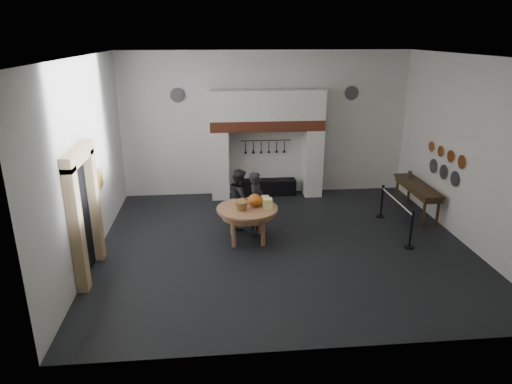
{
  "coord_description": "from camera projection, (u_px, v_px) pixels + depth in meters",
  "views": [
    {
      "loc": [
        -1.66,
        -10.17,
        4.97
      ],
      "look_at": [
        -0.67,
        0.15,
        1.35
      ],
      "focal_mm": 32.0,
      "sensor_mm": 36.0,
      "label": 1
    }
  ],
  "objects": [
    {
      "name": "bread_loaf",
      "position": [
        242.0,
        200.0,
        11.6
      ],
      "size": [
        0.31,
        0.18,
        0.13
      ],
      "primitive_type": "ellipsoid",
      "color": "olive",
      "rests_on": "work_table"
    },
    {
      "name": "pewter_plate_back_left",
      "position": [
        177.0,
        95.0,
        13.77
      ],
      "size": [
        0.44,
        0.03,
        0.44
      ],
      "primitive_type": "cylinder",
      "rotation": [
        1.57,
        0.0,
        0.0
      ],
      "color": "#4C4C51",
      "rests_on": "wall_back"
    },
    {
      "name": "hearth_brick_band",
      "position": [
        267.0,
        125.0,
        14.01
      ],
      "size": [
        3.5,
        0.72,
        0.32
      ],
      "primitive_type": "cube",
      "color": "#9E442B",
      "rests_on": "chimney_pier_left"
    },
    {
      "name": "door_jamb_far",
      "position": [
        94.0,
        206.0,
        10.24
      ],
      "size": [
        0.22,
        0.3,
        2.6
      ],
      "primitive_type": "cube",
      "color": "tan",
      "rests_on": "floor"
    },
    {
      "name": "chimney_pier_left",
      "position": [
        220.0,
        164.0,
        14.29
      ],
      "size": [
        0.55,
        0.7,
        2.15
      ],
      "primitive_type": "cube",
      "color": "silver",
      "rests_on": "floor"
    },
    {
      "name": "pewter_plate_right",
      "position": [
        433.0,
        166.0,
        12.77
      ],
      "size": [
        0.03,
        0.4,
        0.4
      ],
      "primitive_type": "cylinder",
      "rotation": [
        0.0,
        1.57,
        0.0
      ],
      "color": "#4C4C51",
      "rests_on": "wall_right"
    },
    {
      "name": "visitor_far",
      "position": [
        240.0,
        198.0,
        12.13
      ],
      "size": [
        0.64,
        0.81,
        1.61
      ],
      "primitive_type": "imported",
      "rotation": [
        0.0,
        0.0,
        1.53
      ],
      "color": "#222127",
      "rests_on": "floor"
    },
    {
      "name": "iron_range",
      "position": [
        266.0,
        187.0,
        14.76
      ],
      "size": [
        1.9,
        0.45,
        0.5
      ],
      "primitive_type": "cube",
      "color": "black",
      "rests_on": "floor"
    },
    {
      "name": "ceiling",
      "position": [
        288.0,
        56.0,
        9.86
      ],
      "size": [
        9.0,
        8.0,
        0.02
      ],
      "primitive_type": "cube",
      "color": "silver",
      "rests_on": "wall_back"
    },
    {
      "name": "barrier_rope",
      "position": [
        397.0,
        201.0,
        11.82
      ],
      "size": [
        0.04,
        2.0,
        0.04
      ],
      "primitive_type": "cylinder",
      "rotation": [
        1.57,
        0.0,
        0.0
      ],
      "color": "white",
      "rests_on": "barrier_post_near"
    },
    {
      "name": "wall_back",
      "position": [
        266.0,
        124.0,
        14.36
      ],
      "size": [
        9.0,
        0.02,
        4.5
      ],
      "primitive_type": "cube",
      "color": "silver",
      "rests_on": "floor"
    },
    {
      "name": "utensil_rail",
      "position": [
        266.0,
        140.0,
        14.45
      ],
      "size": [
        1.6,
        0.02,
        0.02
      ],
      "primitive_type": "cylinder",
      "rotation": [
        0.0,
        1.57,
        0.0
      ],
      "color": "black",
      "rests_on": "wall_back"
    },
    {
      "name": "pewter_jug",
      "position": [
        410.0,
        175.0,
        13.48
      ],
      "size": [
        0.12,
        0.12,
        0.22
      ],
      "primitive_type": "cylinder",
      "color": "#4F4F54",
      "rests_on": "side_table"
    },
    {
      "name": "wall_left",
      "position": [
        87.0,
        162.0,
        10.2
      ],
      "size": [
        0.02,
        8.0,
        4.5
      ],
      "primitive_type": "cube",
      "color": "silver",
      "rests_on": "floor"
    },
    {
      "name": "work_table",
      "position": [
        247.0,
        209.0,
        11.32
      ],
      "size": [
        1.94,
        1.94,
        0.07
      ],
      "primitive_type": "cylinder",
      "rotation": [
        0.0,
        0.0,
        0.34
      ],
      "color": "#B07D53",
      "rests_on": "floor"
    },
    {
      "name": "copper_pan_c",
      "position": [
        441.0,
        151.0,
        12.32
      ],
      "size": [
        0.03,
        0.3,
        0.3
      ],
      "primitive_type": "cylinder",
      "rotation": [
        0.0,
        1.57,
        0.0
      ],
      "color": "#C6662D",
      "rests_on": "wall_right"
    },
    {
      "name": "pewter_plate_back_right",
      "position": [
        352.0,
        93.0,
        14.25
      ],
      "size": [
        0.44,
        0.03,
        0.44
      ],
      "primitive_type": "cylinder",
      "rotation": [
        1.57,
        0.0,
        0.0
      ],
      "color": "#4C4C51",
      "rests_on": "wall_back"
    },
    {
      "name": "door_jamb_near",
      "position": [
        77.0,
        231.0,
        8.93
      ],
      "size": [
        0.22,
        0.3,
        2.6
      ],
      "primitive_type": "cube",
      "color": "tan",
      "rests_on": "floor"
    },
    {
      "name": "chimney_hood",
      "position": [
        267.0,
        105.0,
        13.81
      ],
      "size": [
        3.5,
        0.7,
        0.9
      ],
      "primitive_type": "cube",
      "color": "silver",
      "rests_on": "hearth_brick_band"
    },
    {
      "name": "cheese_block_big",
      "position": [
        267.0,
        203.0,
        11.26
      ],
      "size": [
        0.22,
        0.22,
        0.24
      ],
      "primitive_type": "cube",
      "color": "#FEFF98",
      "rests_on": "work_table"
    },
    {
      "name": "barrier_post_far",
      "position": [
        382.0,
        202.0,
        12.89
      ],
      "size": [
        0.05,
        0.05,
        0.9
      ],
      "primitive_type": "cylinder",
      "color": "black",
      "rests_on": "floor"
    },
    {
      "name": "copper_pan_a",
      "position": [
        462.0,
        162.0,
        11.29
      ],
      "size": [
        0.03,
        0.34,
        0.34
      ],
      "primitive_type": "cylinder",
      "rotation": [
        0.0,
        1.57,
        0.0
      ],
      "color": "#C6662D",
      "rests_on": "wall_right"
    },
    {
      "name": "cheese_block_small",
      "position": [
        265.0,
        200.0,
        11.55
      ],
      "size": [
        0.18,
        0.18,
        0.2
      ],
      "primitive_type": "cube",
      "color": "#FFDF98",
      "rests_on": "work_table"
    },
    {
      "name": "wall_right",
      "position": [
        470.0,
        152.0,
        11.01
      ],
      "size": [
        0.02,
        8.0,
        4.5
      ],
      "primitive_type": "cube",
      "color": "silver",
      "rests_on": "floor"
    },
    {
      "name": "copper_pan_d",
      "position": [
        431.0,
        146.0,
        12.84
      ],
      "size": [
        0.03,
        0.28,
        0.28
      ],
      "primitive_type": "cylinder",
      "rotation": [
        0.0,
        1.57,
        0.0
      ],
      "color": "#C6662D",
      "rests_on": "wall_right"
    },
    {
      "name": "copper_pan_b",
      "position": [
        451.0,
        156.0,
        11.81
      ],
      "size": [
        0.03,
        0.32,
        0.32
      ],
      "primitive_type": "cylinder",
      "rotation": [
        0.0,
        1.57,
        0.0
      ],
      "color": "#C6662D",
      "rests_on": "wall_right"
    },
    {
      "name": "door_lintel",
      "position": [
        78.0,
        155.0,
        9.14
      ],
      "size": [
        0.22,
        1.7,
        0.3
      ],
      "primitive_type": "cube",
      "color": "tan",
      "rests_on": "door_jamb_near"
    },
    {
      "name": "barrier_post_near",
      "position": [
        411.0,
        231.0,
        11.01
      ],
      "size": [
        0.05,
        0.05,
        0.9
      ],
      "primitive_type": "cylinder",
      "color": "black",
      "rests_on": "floor"
    },
    {
      "name": "pumpkin",
      "position": [
        255.0,
        200.0,
        11.36
      ],
      "size": [
        0.36,
        0.36,
        0.31
      ],
      "primitive_type": "ellipsoid",
      "color": "#C6791C",
      "rests_on": "work_table"
    },
    {
      "name": "wicker_basket",
      "position": [
        242.0,
        206.0,
        11.11
      ],
      "size": [
        0.41,
        0.41,
        0.22
      ],
      "primitive_type": "cone",
      "rotation": [
        3.14,
        0.0,
        0.34
      ],
      "color": "#9A6038",
      "rests_on": "work_table"
    },
    {
      "name": "wall_plaque",
      "position": [
        100.0,
        178.0,
        11.17
      ],
      "size": [
        0.05,
        0.34,
        0.44
      ],
      "primitive_type": "cube",
      "color": "gold",
      "rests_on": "wall_left"
    },
    {
      "name": "chimney_pier_right",
      "position": [
        312.0,
        162.0,
        14.55
      ],
      "size": [
        0.55,
        0.7,
        2.15
      ],
      "primitive_type": "cube",
      "color": "silver",
      "rests_on": "floor"
    },
    {
      "name": "visitor_near",
      "position": [
        257.0,
        203.0,
        11.79
      ],
      "size": [
        0.6,
        0.7,
        1.64
      ],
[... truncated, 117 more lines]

